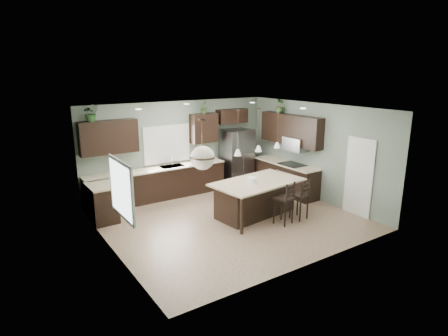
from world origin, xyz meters
The scene contains 32 objects.
ground centered at (0.00, 0.00, 0.00)m, with size 6.00×6.00×0.00m, color #9E8466.
pantry_door centered at (2.98, -1.55, 1.02)m, with size 0.04×0.82×2.04m, color white.
window_back centered at (-0.40, 2.73, 1.55)m, with size 1.35×0.02×1.00m, color white.
window_left centered at (-2.98, -0.80, 1.55)m, with size 0.02×1.10×1.00m, color white.
left_return_cabs centered at (-2.70, 1.70, 0.45)m, with size 0.60×0.90×0.90m, color black.
left_return_countertop centered at (-2.68, 1.70, 0.92)m, with size 0.66×0.96×0.04m, color beige.
back_lower_cabs centered at (-0.85, 2.45, 0.45)m, with size 4.20×0.60×0.90m, color black.
back_countertop centered at (-0.85, 2.43, 0.92)m, with size 4.20×0.66×0.04m, color beige.
sink_inset centered at (-0.40, 2.43, 0.94)m, with size 0.70×0.45×0.01m, color gray.
faucet centered at (-0.40, 2.40, 1.08)m, with size 0.02×0.02×0.28m, color silver.
back_upper_left centered at (-2.15, 2.58, 1.95)m, with size 1.55×0.34×0.90m, color black.
back_upper_right centered at (0.80, 2.58, 1.95)m, with size 0.85×0.34×0.90m, color black.
fridge_header centered at (1.85, 2.58, 2.25)m, with size 1.05×0.34×0.45m, color black.
right_lower_cabs centered at (2.70, 0.87, 0.45)m, with size 0.60×2.35×0.90m, color black.
right_countertop centered at (2.68, 0.87, 0.92)m, with size 0.66×2.35×0.04m, color beige.
cooktop centered at (2.68, 0.60, 0.94)m, with size 0.58×0.75×0.02m, color black.
wall_oven_front centered at (2.40, 0.60, 0.45)m, with size 0.01×0.72×0.60m, color gray.
right_upper_cabs centered at (2.83, 0.87, 1.95)m, with size 0.34×2.35×0.90m, color black.
microwave centered at (2.78, 0.60, 1.55)m, with size 0.40×0.75×0.40m, color gray.
refrigerator centered at (1.84, 2.28, 0.93)m, with size 0.90×0.74×1.85m, color gray.
kitchen_island centered at (0.76, -0.16, 0.46)m, with size 2.34×1.33×0.92m, color black.
serving_dish centered at (0.56, -0.19, 0.99)m, with size 0.24×0.24×0.14m, color white.
bar_stool_center centered at (0.95, -0.96, 0.55)m, with size 0.40×0.40×1.09m, color black.
bar_stool_right centered at (1.50, -0.94, 0.52)m, with size 0.39×0.39×1.05m, color black.
pendant_left centered at (0.07, -0.25, 2.25)m, with size 0.17×0.17×1.10m, color silver, non-canonical shape.
pendant_center centered at (0.76, -0.16, 2.25)m, with size 0.17×0.17×1.10m, color white, non-canonical shape.
pendant_right centered at (1.46, -0.08, 2.25)m, with size 0.17×0.17×1.10m, color silver, non-canonical shape.
chandelier centered at (-1.51, -1.28, 2.31)m, with size 0.51×0.51×0.98m, color beige, non-canonical shape.
plant_back_left centered at (-2.56, 2.55, 2.63)m, with size 0.41×0.36×0.46m, color #234920.
plant_back_right centered at (0.79, 2.55, 2.62)m, with size 0.24×0.19×0.44m, color #395826.
plant_right_wall centered at (2.80, 1.37, 2.61)m, with size 0.24×0.24×0.43m, color #2C5023.
room_shell centered at (0.00, 0.00, 1.70)m, with size 6.00×6.00×6.00m.
Camera 1 is at (-5.02, -7.34, 3.68)m, focal length 30.00 mm.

